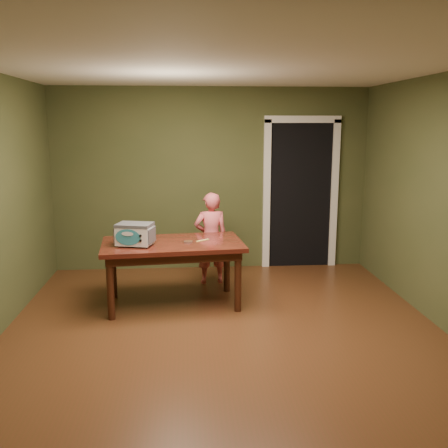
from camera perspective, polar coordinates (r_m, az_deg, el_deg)
name	(u,v)px	position (r m, az deg, el deg)	size (l,w,h in m)	color
floor	(225,337)	(5.09, 0.11, -12.81)	(5.00, 5.00, 0.00)	#4F2A16
room_shell	(225,165)	(4.66, 0.12, 6.71)	(4.52, 5.02, 2.61)	#454927
doorway	(296,193)	(7.67, 8.22, 3.53)	(1.10, 0.66, 2.25)	black
dining_table	(173,251)	(5.79, -5.89, -3.04)	(1.68, 1.05, 0.75)	black
toy_oven	(135,234)	(5.64, -10.16, -1.08)	(0.46, 0.36, 0.25)	#4C4F54
baking_pan	(188,242)	(5.72, -4.11, -2.03)	(0.10, 0.10, 0.02)	silver
spatula	(203,240)	(5.82, -2.46, -1.87)	(0.18, 0.03, 0.01)	#FAE56D
child	(211,238)	(6.57, -1.50, -1.63)	(0.44, 0.29, 1.22)	#F06369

